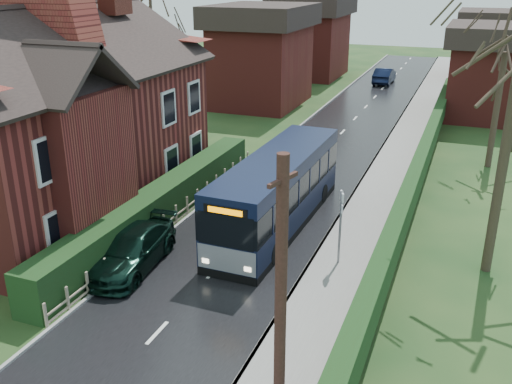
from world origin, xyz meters
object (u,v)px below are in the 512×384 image
at_px(car_silver, 250,181).
at_px(brick_house, 52,113).
at_px(telegraph_pole, 280,319).
at_px(car_green, 131,250).
at_px(bus, 277,192).
at_px(bus_stop_sign, 341,217).

bearing_deg(car_silver, brick_house, -162.00).
height_order(brick_house, telegraph_pole, brick_house).
bearing_deg(car_green, car_silver, 74.71).
height_order(brick_house, bus, brick_house).
xyz_separation_m(brick_house, telegraph_pole, (13.53, -9.78, -0.84)).
height_order(brick_house, car_silver, brick_house).
distance_m(car_silver, bus_stop_sign, 7.66).
relative_size(car_silver, telegraph_pole, 0.61).
bearing_deg(bus_stop_sign, car_silver, 114.00).
height_order(bus, telegraph_pole, telegraph_pole).
bearing_deg(bus_stop_sign, brick_house, 153.89).
height_order(bus, car_silver, bus).
relative_size(bus, car_green, 2.14).
xyz_separation_m(car_green, telegraph_pole, (7.70, -6.24, 2.85)).
bearing_deg(brick_house, bus_stop_sign, -3.53).
bearing_deg(bus, brick_house, -168.74).
bearing_deg(bus, bus_stop_sign, -36.32).
distance_m(car_green, telegraph_pole, 10.32).
xyz_separation_m(car_silver, bus_stop_sign, (5.50, -5.20, 1.18)).
xyz_separation_m(brick_house, car_silver, (7.23, 4.42, -3.65)).
height_order(bus_stop_sign, telegraph_pole, telegraph_pole).
xyz_separation_m(bus_stop_sign, telegraph_pole, (0.80, -8.99, 1.62)).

